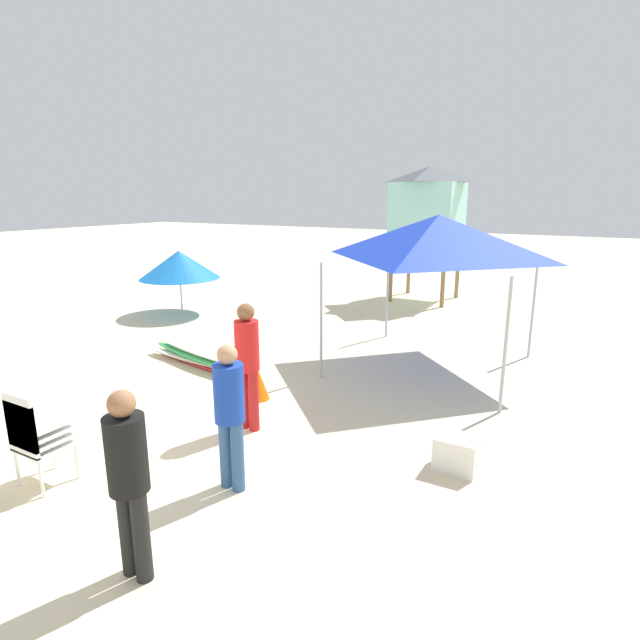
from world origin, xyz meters
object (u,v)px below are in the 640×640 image
at_px(traffic_cone_near, 246,322).
at_px(traffic_cone_far, 258,383).
at_px(lifeguard_tower, 428,206).
at_px(beach_umbrella_left, 179,265).
at_px(surfboard_pile, 195,358).
at_px(lifeguard_near_center, 128,473).
at_px(stacked_plastic_chairs, 34,432).
at_px(cooler_box, 457,453).
at_px(lifeguard_near_left, 230,408).
at_px(popup_canopy, 438,237).
at_px(lifeguard_near_right, 247,358).

distance_m(traffic_cone_near, traffic_cone_far, 3.94).
relative_size(lifeguard_tower, beach_umbrella_left, 1.87).
relative_size(surfboard_pile, traffic_cone_near, 4.96).
relative_size(surfboard_pile, lifeguard_near_center, 1.60).
xyz_separation_m(beach_umbrella_left, traffic_cone_near, (2.67, -0.71, -1.05)).
xyz_separation_m(stacked_plastic_chairs, lifeguard_tower, (0.45, 11.87, 2.13)).
bearing_deg(cooler_box, surfboard_pile, 165.98).
height_order(surfboard_pile, lifeguard_near_center, lifeguard_near_center).
relative_size(lifeguard_near_left, beach_umbrella_left, 0.78).
bearing_deg(beach_umbrella_left, traffic_cone_near, -14.87).
bearing_deg(traffic_cone_near, lifeguard_tower, 67.47).
relative_size(stacked_plastic_chairs, popup_canopy, 0.36).
xyz_separation_m(lifeguard_near_right, lifeguard_tower, (-0.68, 9.62, 1.77)).
distance_m(traffic_cone_far, cooler_box, 3.29).
bearing_deg(surfboard_pile, traffic_cone_near, 104.06).
bearing_deg(traffic_cone_far, stacked_plastic_chairs, -101.08).
bearing_deg(popup_canopy, lifeguard_near_center, -94.77).
distance_m(lifeguard_near_right, beach_umbrella_left, 7.36).
relative_size(stacked_plastic_chairs, cooler_box, 2.33).
xyz_separation_m(lifeguard_near_center, beach_umbrella_left, (-6.56, 7.29, 0.37)).
height_order(lifeguard_near_right, popup_canopy, popup_canopy).
relative_size(beach_umbrella_left, traffic_cone_far, 4.06).
bearing_deg(lifeguard_near_center, lifeguard_near_right, 107.64).
relative_size(lifeguard_tower, cooler_box, 8.16).
distance_m(stacked_plastic_chairs, surfboard_pile, 4.13).
xyz_separation_m(lifeguard_near_center, traffic_cone_far, (-1.36, 3.57, -0.69)).
xyz_separation_m(traffic_cone_near, traffic_cone_far, (2.53, -3.02, -0.01)).
distance_m(stacked_plastic_chairs, popup_canopy, 6.69).
bearing_deg(popup_canopy, stacked_plastic_chairs, -112.86).
height_order(popup_canopy, cooler_box, popup_canopy).
bearing_deg(lifeguard_near_right, lifeguard_near_center, -72.36).
height_order(lifeguard_near_center, traffic_cone_near, lifeguard_near_center).
distance_m(stacked_plastic_chairs, lifeguard_near_center, 2.04).
height_order(lifeguard_tower, cooler_box, lifeguard_tower).
height_order(lifeguard_near_center, beach_umbrella_left, beach_umbrella_left).
bearing_deg(traffic_cone_near, lifeguard_near_right, -52.12).
bearing_deg(popup_canopy, traffic_cone_near, 177.25).
bearing_deg(lifeguard_near_right, beach_umbrella_left, 141.01).
bearing_deg(cooler_box, lifeguard_near_left, -142.15).
bearing_deg(lifeguard_tower, lifeguard_near_right, -85.94).
xyz_separation_m(lifeguard_tower, traffic_cone_near, (-2.36, -5.70, -2.51)).
distance_m(stacked_plastic_chairs, lifeguard_near_left, 2.12).
height_order(stacked_plastic_chairs, cooler_box, stacked_plastic_chairs).
bearing_deg(beach_umbrella_left, lifeguard_tower, 44.76).
bearing_deg(popup_canopy, beach_umbrella_left, 172.60).
relative_size(traffic_cone_near, traffic_cone_far, 1.04).
relative_size(lifeguard_near_right, lifeguard_tower, 0.45).
relative_size(stacked_plastic_chairs, lifeguard_near_right, 0.64).
distance_m(lifeguard_tower, traffic_cone_far, 9.07).
bearing_deg(lifeguard_near_left, lifeguard_tower, 97.31).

